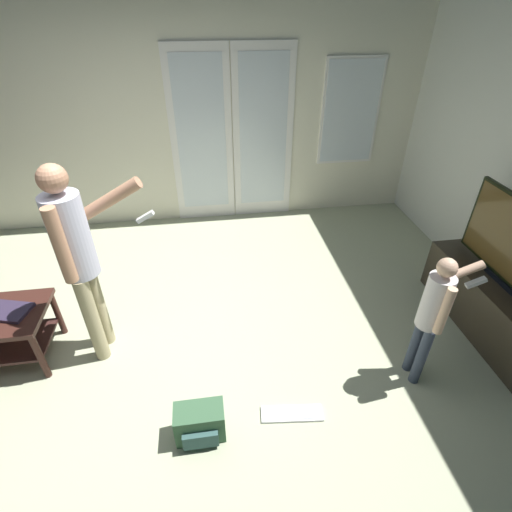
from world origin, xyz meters
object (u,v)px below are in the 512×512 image
at_px(tv_stand, 494,308).
at_px(backpack, 200,423).
at_px(loose_keyboard, 292,413).
at_px(laptop_closed, 9,311).
at_px(person_adult, 78,252).
at_px(person_child, 433,311).

relative_size(tv_stand, backpack, 4.40).
xyz_separation_m(tv_stand, backpack, (-2.55, -0.64, -0.12)).
height_order(loose_keyboard, laptop_closed, laptop_closed).
height_order(backpack, laptop_closed, laptop_closed).
relative_size(person_adult, laptop_closed, 5.38).
xyz_separation_m(tv_stand, loose_keyboard, (-1.91, -0.59, -0.23)).
relative_size(loose_keyboard, laptop_closed, 1.49).
distance_m(tv_stand, laptop_closed, 3.96).
bearing_deg(laptop_closed, person_child, 4.10).
height_order(tv_stand, laptop_closed, laptop_closed).
height_order(person_adult, backpack, person_adult).
bearing_deg(loose_keyboard, tv_stand, 17.10).
bearing_deg(person_child, tv_stand, 22.77).
bearing_deg(laptop_closed, loose_keyboard, -6.71).
relative_size(person_adult, person_child, 1.47).
bearing_deg(person_adult, tv_stand, -4.36).
height_order(tv_stand, backpack, tv_stand).
bearing_deg(tv_stand, laptop_closed, 176.26).
relative_size(tv_stand, person_child, 1.31).
distance_m(loose_keyboard, laptop_closed, 2.26).
xyz_separation_m(person_adult, loose_keyboard, (1.41, -0.84, -0.97)).
bearing_deg(loose_keyboard, laptop_closed, 157.45).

